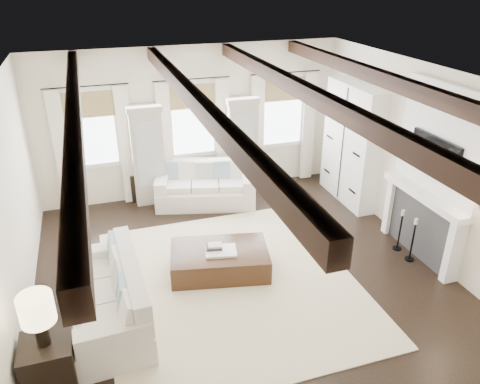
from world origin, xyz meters
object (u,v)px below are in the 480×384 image
object	(u,v)px
sofa_left	(112,299)
side_table_front	(49,362)
ottoman	(220,261)
sofa_back	(206,187)
side_table_back	(140,185)

from	to	relation	value
sofa_left	side_table_front	size ratio (longest dim) A/B	3.61
sofa_left	side_table_front	world-z (taller)	sofa_left
side_table_front	ottoman	bearing A→B (deg)	31.50
ottoman	sofa_back	bearing A→B (deg)	92.72
side_table_back	side_table_front	bearing A→B (deg)	-109.42
sofa_back	sofa_left	world-z (taller)	sofa_left
sofa_left	side_table_front	bearing A→B (deg)	-132.17
sofa_left	side_table_back	bearing A→B (deg)	77.37
ottoman	sofa_left	bearing A→B (deg)	-147.01
sofa_left	ottoman	size ratio (longest dim) A/B	1.39
sofa_back	sofa_left	size ratio (longest dim) A/B	1.02
sofa_left	side_table_back	distance (m)	3.95
sofa_left	side_table_back	xyz separation A→B (m)	(0.86, 3.85, -0.06)
sofa_left	side_table_back	size ratio (longest dim) A/B	3.53
sofa_back	sofa_left	bearing A→B (deg)	-123.92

